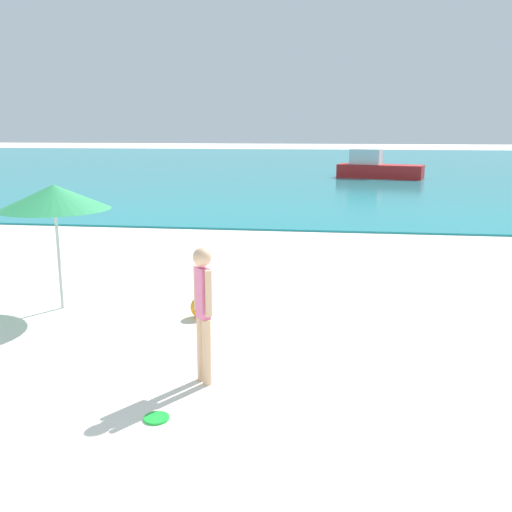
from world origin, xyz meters
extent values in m
cube|color=teal|center=(0.00, 44.08, 0.03)|extent=(160.00, 60.00, 0.06)
cylinder|color=#DDAD84|center=(-0.29, 4.02, 0.40)|extent=(0.11, 0.11, 0.80)
cylinder|color=#DDAD84|center=(-0.20, 3.91, 0.40)|extent=(0.11, 0.11, 0.80)
cube|color=pink|center=(-0.24, 3.96, 1.10)|extent=(0.21, 0.21, 0.60)
sphere|color=#DDAD84|center=(-0.24, 3.96, 1.53)|extent=(0.22, 0.22, 0.22)
cylinder|color=#DDAD84|center=(-0.34, 4.07, 1.14)|extent=(0.08, 0.08, 0.53)
cylinder|color=#DDAD84|center=(-0.15, 3.85, 1.14)|extent=(0.08, 0.08, 0.53)
cylinder|color=green|center=(-0.54, 3.02, 0.01)|extent=(0.27, 0.27, 0.03)
cube|color=red|center=(3.91, 31.75, 0.44)|extent=(5.04, 2.74, 0.77)
cube|color=silver|center=(3.08, 31.97, 1.26)|extent=(1.95, 1.49, 0.87)
sphere|color=orange|center=(-0.81, 6.26, 0.17)|extent=(0.34, 0.34, 0.34)
cylinder|color=#B7B7BC|center=(-3.23, 6.43, 1.02)|extent=(0.05, 0.05, 2.05)
cone|color=#2D9956|center=(-3.23, 6.43, 1.87)|extent=(1.78, 1.78, 0.40)
camera|label=1|loc=(1.20, -2.21, 2.97)|focal=40.07mm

